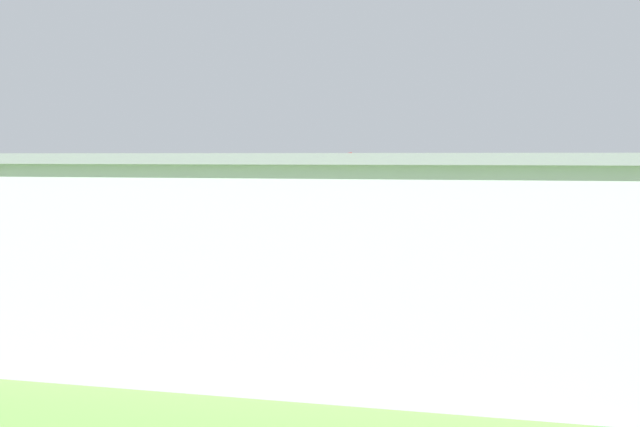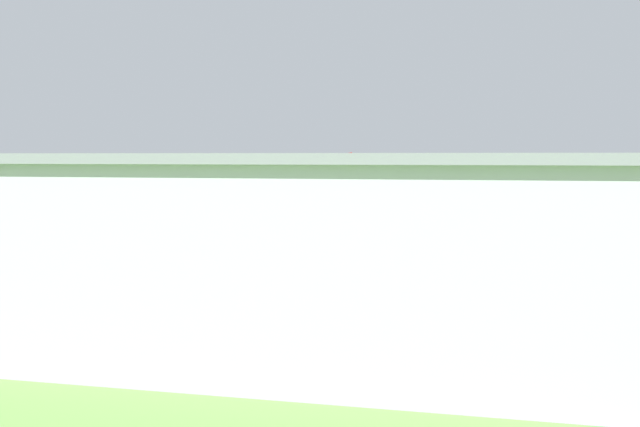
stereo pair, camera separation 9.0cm
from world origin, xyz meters
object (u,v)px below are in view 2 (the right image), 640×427
object	(u,v)px
windsock	(194,177)
person_at_fence_line	(589,303)
hangar	(115,251)
person_walking_on_apron	(632,306)
person_beside_truck	(573,284)
biplane	(380,180)
person_near_hangar_door	(554,283)

from	to	relation	value
windsock	person_at_fence_line	bearing A→B (deg)	133.53
hangar	person_at_fence_line	size ratio (longest dim) A/B	23.46
person_at_fence_line	person_walking_on_apron	world-z (taller)	person_walking_on_apron
person_at_fence_line	person_beside_truck	xyz separation A→B (m)	(0.53, -5.85, 0.00)
hangar	windsock	bearing A→B (deg)	-71.17
biplane	hangar	bearing A→B (deg)	84.67
person_walking_on_apron	person_beside_truck	bearing A→B (deg)	-69.58
windsock	person_beside_truck	bearing A→B (deg)	138.11
person_near_hangar_door	person_at_fence_line	bearing A→B (deg)	102.27
person_at_fence_line	person_walking_on_apron	size ratio (longest dim) A/B	0.97
biplane	windsock	distance (m)	21.36
biplane	person_near_hangar_door	size ratio (longest dim) A/B	4.61
biplane	person_at_fence_line	distance (m)	31.85
biplane	windsock	xyz separation A→B (m)	(19.57, -8.56, -0.07)
hangar	person_near_hangar_door	distance (m)	24.57
person_near_hangar_door	windsock	xyz separation A→B (m)	(32.98, -29.42, 4.85)
person_at_fence_line	windsock	distance (m)	50.28
person_near_hangar_door	biplane	bearing A→B (deg)	-57.25
biplane	person_walking_on_apron	xyz separation A→B (m)	(-16.77, 28.30, -4.81)
person_at_fence_line	person_beside_truck	size ratio (longest dim) A/B	1.00
hangar	windsock	xyz separation A→B (m)	(15.99, -46.89, 1.76)
person_at_fence_line	windsock	bearing A→B (deg)	-46.47
person_near_hangar_door	windsock	size ratio (longest dim) A/B	0.24
biplane	person_at_fence_line	world-z (taller)	biplane
person_walking_on_apron	windsock	bearing A→B (deg)	-45.41
person_walking_on_apron	biplane	bearing A→B (deg)	-59.35
windsock	person_walking_on_apron	bearing A→B (deg)	134.59
hangar	person_near_hangar_door	size ratio (longest dim) A/B	25.77
person_near_hangar_door	person_beside_truck	xyz separation A→B (m)	(-0.96, 1.02, 0.09)
person_beside_truck	windsock	distance (m)	45.84
person_near_hangar_door	person_beside_truck	world-z (taller)	person_beside_truck
person_beside_truck	windsock	xyz separation A→B (m)	(33.94, -30.44, 4.76)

